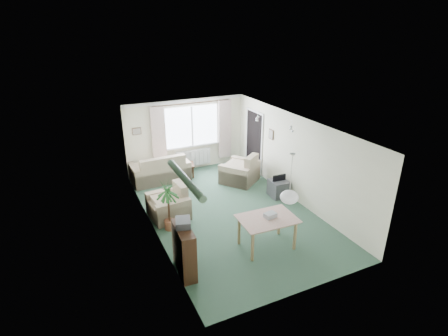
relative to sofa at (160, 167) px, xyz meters
name	(u,v)px	position (x,y,z in m)	size (l,w,h in m)	color
ground	(229,212)	(1.09, -2.75, -0.44)	(6.50, 6.50, 0.00)	#30513F
window	(192,126)	(1.29, 0.48, 1.06)	(1.80, 0.03, 1.30)	white
curtain_rod	(192,103)	(1.29, 0.40, 1.83)	(2.60, 0.03, 0.03)	black
curtain_left	(159,138)	(0.14, 0.38, 0.83)	(0.45, 0.08, 2.00)	beige
curtain_right	(225,129)	(2.44, 0.38, 0.83)	(0.45, 0.08, 2.00)	beige
radiator	(193,158)	(1.29, 0.44, -0.04)	(1.20, 0.10, 0.55)	white
doorway	(254,142)	(3.07, -0.55, 0.56)	(0.03, 0.95, 2.00)	black
pendant_lamp	(289,197)	(1.29, -5.05, 1.04)	(0.36, 0.36, 0.36)	white
tinsel_garland	(185,179)	(-0.83, -5.05, 1.84)	(1.60, 1.60, 0.12)	#196626
bauble_cluster_a	(257,117)	(2.39, -1.85, 1.78)	(0.20, 0.20, 0.20)	silver
bauble_cluster_b	(292,127)	(2.69, -3.05, 1.78)	(0.20, 0.20, 0.20)	silver
wall_picture_back	(137,131)	(-0.51, 0.48, 1.11)	(0.28, 0.03, 0.22)	brown
wall_picture_right	(271,134)	(3.07, -1.55, 1.11)	(0.03, 0.24, 0.30)	brown
sofa	(160,167)	(0.00, 0.00, 0.00)	(1.77, 0.94, 0.89)	beige
armchair_corner	(240,168)	(2.24, -1.15, 0.02)	(1.03, 0.98, 0.92)	beige
armchair_left	(168,201)	(-0.41, -2.28, -0.02)	(0.96, 0.91, 0.86)	beige
coffee_table	(179,171)	(0.63, 0.00, -0.23)	(0.94, 0.52, 0.42)	black
photo_frame	(178,163)	(0.59, -0.03, 0.06)	(0.12, 0.02, 0.16)	brown
bookshelf	(184,250)	(-0.75, -4.54, 0.07)	(0.28, 0.84, 1.03)	black
hifi_box	(183,223)	(-0.73, -4.47, 0.66)	(0.28, 0.35, 0.14)	#3F3F44
houseplant	(169,206)	(-0.56, -2.88, 0.19)	(0.55, 0.55, 1.28)	#1F5A31
dining_table	(267,233)	(1.17, -4.49, -0.09)	(1.14, 0.76, 0.71)	tan
gift_box	(270,216)	(1.24, -4.48, 0.33)	(0.25, 0.18, 0.12)	#B2B3BD
tv_cube	(279,188)	(2.79, -2.52, -0.20)	(0.48, 0.53, 0.48)	#353439
pet_bed	(243,172)	(2.61, -0.69, -0.38)	(0.64, 0.64, 0.13)	#1E488C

